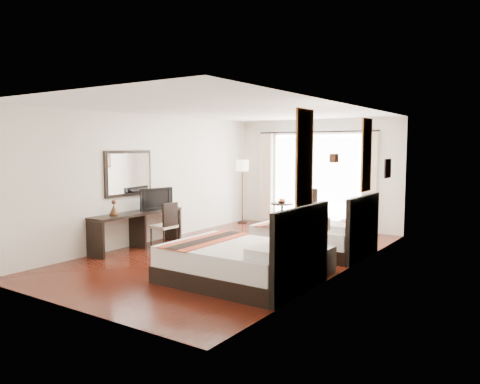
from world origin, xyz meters
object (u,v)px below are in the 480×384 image
Objects in this scene: nightstand at (320,260)px; desk_chair at (165,234)px; vase at (318,241)px; side_table at (282,215)px; bed_near at (242,262)px; table_lamp at (322,226)px; floor_lamp at (242,170)px; window_chair at (307,217)px; console_desk at (138,230)px; bed_far at (316,237)px; television at (154,199)px; fruit_bowl at (282,202)px.

nightstand is 0.49× the size of desk_chair.
side_table is (-2.65, 3.58, -0.24)m from vase.
bed_near is 1.56m from table_lamp.
window_chair is at bearing -0.93° from floor_lamp.
console_desk is at bearing -177.09° from vase.
table_lamp is 0.33m from vase.
bed_far is 3.52m from television.
vase is 0.13× the size of window_chair.
nightstand is 0.21× the size of console_desk.
fruit_bowl reaches higher than vase.
floor_lamp is (-3.98, 3.63, 1.25)m from nightstand.
console_desk is at bearing -175.60° from nightstand.
table_lamp is 3.02× the size of vase.
bed_near is 2.35× the size of desk_chair.
window_chair is (-1.26, 2.18, 0.01)m from bed_far.
floor_lamp is 2.65× the size of side_table.
bed_far is at bearing 88.76° from bed_near.
television is at bearing -158.87° from bed_far.
floor_lamp is at bearing 10.82° from television.
console_desk reaches higher than side_table.
side_table is 0.36m from fruit_bowl.
bed_near is 5.42× the size of table_lamp.
bed_far is 1.60m from nightstand.
console_desk is 1.26× the size of floor_lamp.
console_desk is 4.38m from window_chair.
window_chair reaches higher than side_table.
bed_far is 2.80m from fruit_bowl.
bed_near reaches higher than fruit_bowl.
desk_chair reaches higher than table_lamp.
side_table is at bearing -93.82° from window_chair.
bed_near is 3.49m from television.
bed_far is at bearing -58.55° from television.
vase is at bearing -80.32° from table_lamp.
vase is 0.17× the size of television.
television is at bearing 179.56° from table_lamp.
vase is at bearing 14.11° from window_chair.
television is at bearing 157.28° from bed_near.
window_chair is (1.96, 3.42, -0.67)m from television.
console_desk is (-3.18, 0.84, 0.05)m from bed_near.
vase is (0.79, 1.04, 0.24)m from bed_near.
bed_near is at bearing -56.24° from floor_lamp.
console_desk is at bearing -109.28° from side_table.
vase is at bearing -64.18° from bed_far.
television is 0.79× the size of window_chair.
fruit_bowl is at bearing -11.59° from television.
bed_near is 4.96m from fruit_bowl.
window_chair is at bearing 119.01° from nightstand.
vase is at bearing -87.99° from nightstand.
bed_near is at bearing -124.67° from nightstand.
floor_lamp is 7.57× the size of fruit_bowl.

